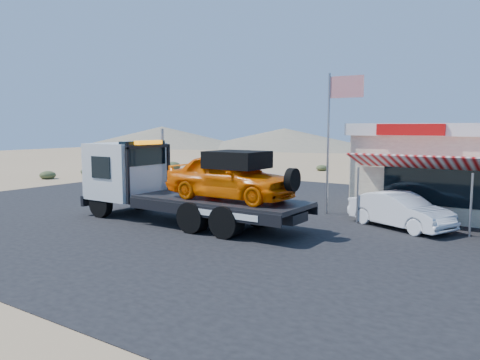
{
  "coord_description": "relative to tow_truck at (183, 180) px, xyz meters",
  "views": [
    {
      "loc": [
        12.78,
        -14.17,
        3.79
      ],
      "look_at": [
        1.59,
        2.38,
        1.5
      ],
      "focal_mm": 35.0,
      "sensor_mm": 36.0,
      "label": 1
    }
  ],
  "objects": [
    {
      "name": "ground",
      "position": [
        -0.77,
        0.38,
        -1.72
      ],
      "size": [
        120.0,
        120.0,
        0.0
      ],
      "primitive_type": "plane",
      "color": "#987B56",
      "rests_on": "ground"
    },
    {
      "name": "asphalt_lot",
      "position": [
        1.23,
        3.38,
        -1.71
      ],
      "size": [
        32.0,
        24.0,
        0.02
      ],
      "primitive_type": "cube",
      "color": "black",
      "rests_on": "ground"
    },
    {
      "name": "tow_truck",
      "position": [
        0.0,
        0.0,
        0.0
      ],
      "size": [
        9.59,
        2.84,
        3.21
      ],
      "color": "black",
      "rests_on": "asphalt_lot"
    },
    {
      "name": "white_sedan",
      "position": [
        7.34,
        3.78,
        -1.04
      ],
      "size": [
        4.25,
        2.9,
        1.33
      ],
      "primitive_type": "imported",
      "rotation": [
        0.0,
        0.0,
        1.16
      ],
      "color": "silver",
      "rests_on": "asphalt_lot"
    },
    {
      "name": "flagpole",
      "position": [
        4.16,
        4.88,
        2.04
      ],
      "size": [
        1.55,
        0.1,
        6.0
      ],
      "color": "#99999E",
      "rests_on": "asphalt_lot"
    },
    {
      "name": "desert_scrub",
      "position": [
        -15.25,
        9.61,
        -1.41
      ],
      "size": [
        24.63,
        33.37,
        0.78
      ],
      "color": "#374324",
      "rests_on": "ground"
    },
    {
      "name": "distant_hills",
      "position": [
        -10.54,
        55.52,
        0.16
      ],
      "size": [
        126.0,
        48.0,
        4.2
      ],
      "color": "#726B59",
      "rests_on": "ground"
    }
  ]
}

